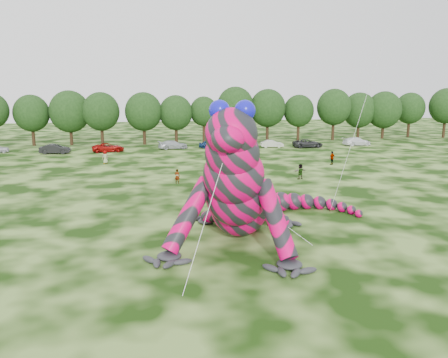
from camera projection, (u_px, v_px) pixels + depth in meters
name	position (u px, v px, depth m)	size (l,w,h in m)	color
ground	(324.00, 246.00, 27.60)	(240.00, 240.00, 0.00)	#16330A
inflatable_gecko	(242.00, 167.00, 29.39)	(15.41, 18.30, 9.15)	#D50055
tree_4	(32.00, 120.00, 77.53)	(6.22, 5.60, 9.06)	black
tree_5	(70.00, 118.00, 78.43)	(7.16, 6.44, 9.80)	black
tree_6	(101.00, 119.00, 77.83)	(6.52, 5.86, 9.49)	black
tree_7	(144.00, 118.00, 79.38)	(6.68, 6.01, 9.48)	black
tree_8	(176.00, 120.00, 80.72)	(6.14, 5.53, 8.94)	black
tree_9	(204.00, 120.00, 82.10)	(5.27, 4.74, 8.68)	black
tree_10	(235.00, 114.00, 84.31)	(7.09, 6.38, 10.50)	black
tree_11	(268.00, 115.00, 85.20)	(7.01, 6.31, 10.07)	black
tree_12	(299.00, 118.00, 86.06)	(5.99, 5.39, 8.97)	black
tree_13	(334.00, 115.00, 86.71)	(6.83, 6.15, 10.13)	black
tree_14	(359.00, 116.00, 89.52)	(6.82, 6.14, 9.40)	black
tree_15	(384.00, 115.00, 89.54)	(7.17, 6.45, 9.63)	black
tree_16	(409.00, 115.00, 92.43)	(6.26, 5.63, 9.37)	black
tree_17	(445.00, 113.00, 90.97)	(6.98, 6.28, 10.30)	black
car_1	(55.00, 149.00, 68.07)	(1.60, 4.58, 1.51)	black
car_2	(108.00, 148.00, 70.12)	(2.34, 5.08, 1.41)	#9B0C09
car_3	(173.00, 145.00, 73.75)	(2.03, 4.99, 1.45)	#ACB1B6
car_4	(210.00, 144.00, 74.91)	(1.60, 3.97, 1.35)	#0F254D
car_5	(272.00, 144.00, 75.77)	(1.37, 3.93, 1.30)	#BAB7AA
car_6	(308.00, 143.00, 75.73)	(2.40, 5.19, 1.44)	#292A2C
car_7	(357.00, 141.00, 78.44)	(2.09, 5.14, 1.49)	white
spectator_5	(300.00, 172.00, 48.41)	(1.57, 0.50, 1.69)	gray
spectator_0	(177.00, 176.00, 46.04)	(0.57, 0.37, 1.55)	gray
spectator_3	(332.00, 158.00, 57.94)	(1.05, 0.44, 1.80)	gray
spectator_4	(105.00, 157.00, 58.78)	(0.87, 0.57, 1.79)	gray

